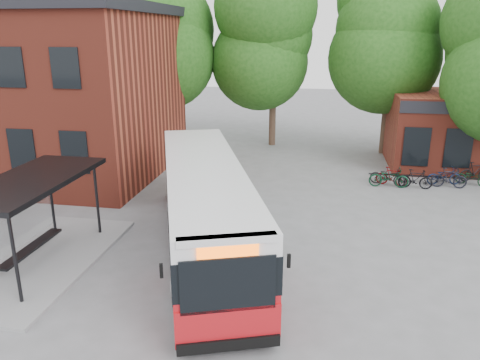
% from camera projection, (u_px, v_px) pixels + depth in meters
% --- Properties ---
extents(ground, '(100.00, 100.00, 0.00)m').
position_uv_depth(ground, '(184.00, 260.00, 15.36)').
color(ground, slate).
extents(bus_shelter, '(3.60, 7.00, 2.90)m').
position_uv_depth(bus_shelter, '(36.00, 221.00, 14.74)').
color(bus_shelter, black).
rests_on(bus_shelter, ground).
extents(bike_rail, '(5.20, 0.10, 0.38)m').
position_uv_depth(bike_rail, '(422.00, 179.00, 23.14)').
color(bike_rail, black).
rests_on(bike_rail, ground).
extents(tree_0, '(7.92, 7.92, 11.00)m').
position_uv_depth(tree_0, '(162.00, 59.00, 29.72)').
color(tree_0, '#1D4C14').
rests_on(tree_0, ground).
extents(tree_1, '(7.92, 7.92, 10.40)m').
position_uv_depth(tree_1, '(274.00, 64.00, 29.58)').
color(tree_1, '#1D4C14').
rests_on(tree_1, ground).
extents(tree_2, '(7.92, 7.92, 11.00)m').
position_uv_depth(tree_2, '(391.00, 62.00, 27.38)').
color(tree_2, '#1D4C14').
rests_on(tree_2, ground).
extents(city_bus, '(6.29, 11.96, 3.00)m').
position_uv_depth(city_bus, '(205.00, 207.00, 15.76)').
color(city_bus, '#B51219').
rests_on(city_bus, ground).
extents(bicycle_0, '(1.83, 1.14, 0.91)m').
position_uv_depth(bicycle_0, '(388.00, 176.00, 22.76)').
color(bicycle_0, black).
rests_on(bicycle_0, ground).
extents(bicycle_1, '(1.59, 0.88, 0.92)m').
position_uv_depth(bicycle_1, '(392.00, 177.00, 22.67)').
color(bicycle_1, '#5B0508').
rests_on(bicycle_1, ground).
extents(bicycle_2, '(1.86, 0.69, 0.97)m').
position_uv_depth(bicycle_2, '(389.00, 177.00, 22.43)').
color(bicycle_2, '#0D3420').
rests_on(bicycle_2, ground).
extents(bicycle_3, '(1.60, 0.61, 0.94)m').
position_uv_depth(bicycle_3, '(415.00, 179.00, 22.24)').
color(bicycle_3, black).
rests_on(bicycle_3, ground).
extents(bicycle_4, '(1.76, 0.91, 0.88)m').
position_uv_depth(bicycle_4, '(444.00, 176.00, 22.83)').
color(bicycle_4, '#0D1C3E').
rests_on(bicycle_4, ground).
extents(bicycle_5, '(1.66, 0.57, 0.98)m').
position_uv_depth(bicycle_5, '(449.00, 178.00, 22.34)').
color(bicycle_5, black).
rests_on(bicycle_5, ground).
extents(bicycle_6, '(1.60, 1.09, 0.80)m').
position_uv_depth(bicycle_6, '(472.00, 177.00, 22.75)').
color(bicycle_6, '#10331B').
rests_on(bicycle_6, ground).
extents(bicycle_7, '(1.72, 0.99, 1.00)m').
position_uv_depth(bicycle_7, '(475.00, 172.00, 23.34)').
color(bicycle_7, black).
rests_on(bicycle_7, ground).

